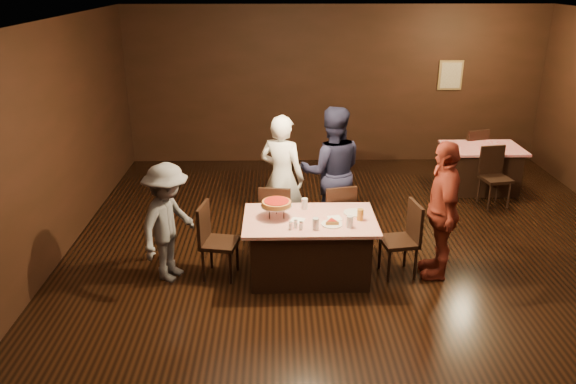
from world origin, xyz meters
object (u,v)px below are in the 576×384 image
(glass_back, at_px, (305,204))
(chair_end_left, at_px, (220,241))
(diner_grey_knit, at_px, (168,222))
(plate_empty, at_px, (354,213))
(glass_front_right, at_px, (350,222))
(chair_back_near, at_px, (496,177))
(chair_end_right, at_px, (399,240))
(back_table, at_px, (480,168))
(chair_far_left, at_px, (277,216))
(chair_back_far, at_px, (470,153))
(chair_far_right, at_px, (336,216))
(pizza_stand, at_px, (277,203))
(glass_front_left, at_px, (316,224))
(diner_navy_hoodie, at_px, (332,172))
(glass_amber, at_px, (360,215))
(diner_red_shirt, at_px, (442,210))
(diner_white_jacket, at_px, (282,177))
(main_table, at_px, (309,247))

(glass_back, bearing_deg, chair_end_left, -164.05)
(diner_grey_knit, height_order, glass_back, diner_grey_knit)
(plate_empty, distance_m, glass_front_right, 0.42)
(chair_end_left, bearing_deg, chair_back_near, -51.96)
(chair_end_right, bearing_deg, back_table, 136.10)
(chair_far_left, distance_m, plate_empty, 1.16)
(chair_back_far, bearing_deg, glass_front_right, 39.85)
(back_table, distance_m, chair_far_right, 3.47)
(back_table, xyz_separation_m, glass_back, (-3.17, -2.60, 0.46))
(chair_far_right, relative_size, diner_grey_knit, 0.64)
(pizza_stand, height_order, plate_empty, pizza_stand)
(chair_end_right, relative_size, diner_grey_knit, 0.64)
(back_table, distance_m, chair_end_right, 3.54)
(diner_grey_knit, relative_size, glass_front_right, 10.60)
(glass_front_left, bearing_deg, diner_navy_hoodie, 78.09)
(chair_end_right, distance_m, glass_amber, 0.62)
(chair_back_near, xyz_separation_m, glass_front_left, (-3.07, -2.50, 0.37))
(diner_grey_knit, height_order, diner_red_shirt, diner_red_shirt)
(chair_end_left, bearing_deg, glass_amber, -81.24)
(back_table, bearing_deg, glass_back, -140.57)
(diner_navy_hoodie, bearing_deg, back_table, -149.57)
(chair_end_right, distance_m, glass_front_left, 1.15)
(chair_back_near, height_order, diner_grey_knit, diner_grey_knit)
(diner_white_jacket, bearing_deg, chair_end_left, 80.50)
(chair_back_near, distance_m, pizza_stand, 4.15)
(chair_far_left, xyz_separation_m, diner_white_jacket, (0.08, 0.39, 0.41))
(back_table, distance_m, chair_end_left, 5.12)
(glass_front_right, bearing_deg, chair_far_left, 130.36)
(chair_back_near, bearing_deg, chair_end_right, -142.44)
(back_table, xyz_separation_m, chair_far_left, (-3.52, -2.15, 0.09))
(back_table, xyz_separation_m, chair_end_left, (-4.22, -2.90, 0.09))
(chair_end_right, height_order, plate_empty, chair_end_right)
(chair_far_left, relative_size, glass_front_left, 6.79)
(glass_front_left, xyz_separation_m, glass_front_right, (0.40, 0.05, 0.00))
(chair_end_left, relative_size, glass_front_right, 6.79)
(diner_red_shirt, height_order, plate_empty, diner_red_shirt)
(glass_front_left, bearing_deg, back_table, 46.26)
(plate_empty, bearing_deg, chair_far_right, 104.04)
(diner_navy_hoodie, height_order, glass_amber, diner_navy_hoodie)
(pizza_stand, bearing_deg, chair_back_far, 44.49)
(chair_end_left, relative_size, plate_empty, 3.80)
(chair_end_right, bearing_deg, diner_red_shirt, 81.56)
(glass_front_left, xyz_separation_m, glass_amber, (0.55, 0.25, 0.00))
(main_table, bearing_deg, diner_navy_hoodie, 73.18)
(main_table, xyz_separation_m, diner_red_shirt, (1.60, 0.01, 0.48))
(back_table, distance_m, chair_back_near, 0.71)
(back_table, distance_m, pizza_stand, 4.56)
(chair_end_left, bearing_deg, main_table, -79.55)
(plate_empty, bearing_deg, main_table, -164.74)
(main_table, height_order, glass_front_right, glass_front_right)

